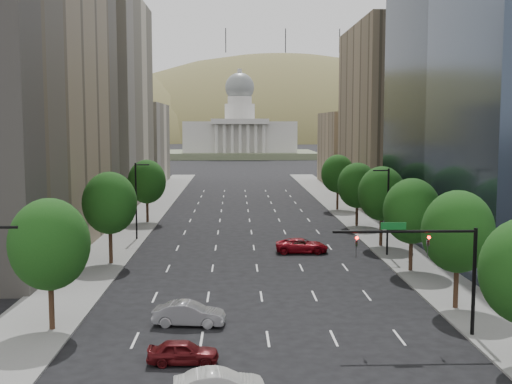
{
  "coord_description": "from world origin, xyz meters",
  "views": [
    {
      "loc": [
        -2.04,
        -9.02,
        13.45
      ],
      "look_at": [
        -0.34,
        42.31,
        8.0
      ],
      "focal_mm": 44.96,
      "sensor_mm": 36.0,
      "label": 1
    }
  ],
  "objects": [
    {
      "name": "sidewalk_left",
      "position": [
        -15.5,
        60.0,
        0.07
      ],
      "size": [
        6.0,
        200.0,
        0.15
      ],
      "primitive_type": "cube",
      "color": "slate",
      "rests_on": "ground"
    },
    {
      "name": "sidewalk_right",
      "position": [
        15.5,
        60.0,
        0.07
      ],
      "size": [
        6.0,
        200.0,
        0.15
      ],
      "primitive_type": "cube",
      "color": "slate",
      "rests_on": "ground"
    },
    {
      "name": "midrise_cream_left",
      "position": [
        -25.0,
        103.0,
        17.5
      ],
      "size": [
        14.0,
        30.0,
        35.0
      ],
      "primitive_type": "cube",
      "color": "beige",
      "rests_on": "ground"
    },
    {
      "name": "filler_left",
      "position": [
        -25.0,
        136.0,
        9.0
      ],
      "size": [
        14.0,
        26.0,
        18.0
      ],
      "primitive_type": "cube",
      "color": "beige",
      "rests_on": "ground"
    },
    {
      "name": "parking_tan_right",
      "position": [
        25.0,
        100.0,
        15.0
      ],
      "size": [
        14.0,
        30.0,
        30.0
      ],
      "primitive_type": "cube",
      "color": "#8C7759",
      "rests_on": "ground"
    },
    {
      "name": "filler_right",
      "position": [
        25.0,
        133.0,
        8.0
      ],
      "size": [
        14.0,
        26.0,
        16.0
      ],
      "primitive_type": "cube",
      "color": "#8C7759",
      "rests_on": "ground"
    },
    {
      "name": "tree_right_1",
      "position": [
        14.0,
        36.0,
        5.75
      ],
      "size": [
        5.2,
        5.2,
        8.75
      ],
      "color": "#382316",
      "rests_on": "ground"
    },
    {
      "name": "tree_right_2",
      "position": [
        14.0,
        48.0,
        5.6
      ],
      "size": [
        5.2,
        5.2,
        8.61
      ],
      "color": "#382316",
      "rests_on": "ground"
    },
    {
      "name": "tree_right_3",
      "position": [
        14.0,
        60.0,
        5.89
      ],
      "size": [
        5.2,
        5.2,
        8.89
      ],
      "color": "#382316",
      "rests_on": "ground"
    },
    {
      "name": "tree_right_4",
      "position": [
        14.0,
        74.0,
        5.46
      ],
      "size": [
        5.2,
        5.2,
        8.46
      ],
      "color": "#382316",
      "rests_on": "ground"
    },
    {
      "name": "tree_right_5",
      "position": [
        14.0,
        90.0,
        5.75
      ],
      "size": [
        5.2,
        5.2,
        8.75
      ],
      "color": "#382316",
      "rests_on": "ground"
    },
    {
      "name": "tree_left_0",
      "position": [
        -14.0,
        32.0,
        5.75
      ],
      "size": [
        5.2,
        5.2,
        8.75
      ],
      "color": "#382316",
      "rests_on": "ground"
    },
    {
      "name": "tree_left_1",
      "position": [
        -14.0,
        52.0,
        5.96
      ],
      "size": [
        5.2,
        5.2,
        8.97
      ],
      "color": "#382316",
      "rests_on": "ground"
    },
    {
      "name": "tree_left_2",
      "position": [
        -14.0,
        78.0,
        5.68
      ],
      "size": [
        5.2,
        5.2,
        8.68
      ],
      "color": "#382316",
      "rests_on": "ground"
    },
    {
      "name": "streetlight_rn",
      "position": [
        13.44,
        55.0,
        4.84
      ],
      "size": [
        1.7,
        0.2,
        9.0
      ],
      "color": "black",
      "rests_on": "ground"
    },
    {
      "name": "streetlight_ln",
      "position": [
        -13.44,
        65.0,
        4.84
      ],
      "size": [
        1.7,
        0.2,
        9.0
      ],
      "color": "black",
      "rests_on": "ground"
    },
    {
      "name": "traffic_signal",
      "position": [
        10.53,
        30.0,
        5.17
      ],
      "size": [
        9.12,
        0.4,
        7.38
      ],
      "color": "black",
      "rests_on": "ground"
    },
    {
      "name": "capitol",
      "position": [
        0.0,
        249.71,
        8.58
      ],
      "size": [
        60.0,
        40.0,
        35.2
      ],
      "color": "#596647",
      "rests_on": "ground"
    },
    {
      "name": "foothills",
      "position": [
        34.67,
        599.39,
        -37.78
      ],
      "size": [
        720.0,
        413.0,
        263.0
      ],
      "color": "olive",
      "rests_on": "ground"
    },
    {
      "name": "car_maroon",
      "position": [
        -5.0,
        25.99,
        0.68
      ],
      "size": [
        4.02,
        1.63,
        1.37
      ],
      "primitive_type": "imported",
      "rotation": [
        0.0,
        0.0,
        1.57
      ],
      "color": "#510D10",
      "rests_on": "ground"
    },
    {
      "name": "car_silver",
      "position": [
        -5.15,
        32.93,
        0.79
      ],
      "size": [
        4.98,
        2.2,
        1.59
      ],
      "primitive_type": "imported",
      "rotation": [
        0.0,
        0.0,
        1.46
      ],
      "color": "#929297",
      "rests_on": "ground"
    },
    {
      "name": "car_red_far",
      "position": [
        4.96,
        57.03,
        0.76
      ],
      "size": [
        5.55,
        2.67,
        1.52
      ],
      "primitive_type": "imported",
      "rotation": [
        0.0,
        0.0,
        1.54
      ],
      "color": "maroon",
      "rests_on": "ground"
    }
  ]
}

